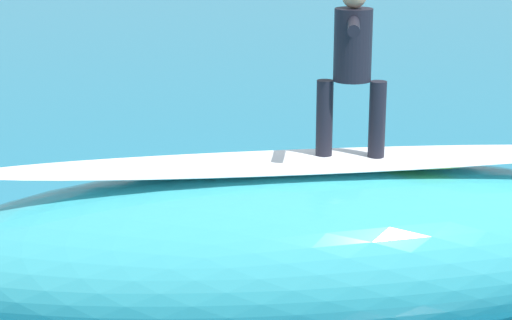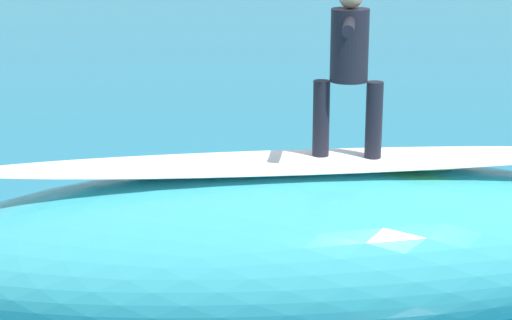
# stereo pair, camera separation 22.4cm
# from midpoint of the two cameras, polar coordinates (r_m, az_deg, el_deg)

# --- Properties ---
(ground_plane) EXTENTS (120.00, 120.00, 0.00)m
(ground_plane) POSITION_cam_midpoint_polar(r_m,az_deg,el_deg) (11.36, -2.79, -5.04)
(ground_plane) COLOR teal
(wave_crest) EXTENTS (7.60, 4.37, 1.67)m
(wave_crest) POSITION_cam_midpoint_polar(r_m,az_deg,el_deg) (8.82, 2.06, -5.57)
(wave_crest) COLOR teal
(wave_crest) RESTS_ON ground_plane
(wave_foam_lip) EXTENTS (6.11, 2.61, 0.08)m
(wave_foam_lip) POSITION_cam_midpoint_polar(r_m,az_deg,el_deg) (8.54, 2.12, -0.11)
(wave_foam_lip) COLOR white
(wave_foam_lip) RESTS_ON wave_crest
(surfboard_riding) EXTENTS (2.20, 1.61, 0.06)m
(surfboard_riding) POSITION_cam_midpoint_polar(r_m,az_deg,el_deg) (8.63, 5.03, -0.05)
(surfboard_riding) COLOR yellow
(surfboard_riding) RESTS_ON wave_crest
(surfer_riding) EXTENTS (0.87, 1.35, 1.60)m
(surfer_riding) POSITION_cam_midpoint_polar(r_m,az_deg,el_deg) (8.41, 5.19, 6.25)
(surfer_riding) COLOR black
(surfer_riding) RESTS_ON surfboard_riding
(surfboard_paddling) EXTENTS (1.28, 2.20, 0.10)m
(surfboard_paddling) POSITION_cam_midpoint_polar(r_m,az_deg,el_deg) (11.77, -4.79, -4.07)
(surfboard_paddling) COLOR #33B2D1
(surfboard_paddling) RESTS_ON ground_plane
(surfer_paddling) EXTENTS (0.84, 1.63, 0.31)m
(surfer_paddling) POSITION_cam_midpoint_polar(r_m,az_deg,el_deg) (11.62, -4.38, -3.38)
(surfer_paddling) COLOR black
(surfer_paddling) RESTS_ON surfboard_paddling
(foam_patch_mid) EXTENTS (0.77, 0.95, 0.14)m
(foam_patch_mid) POSITION_cam_midpoint_polar(r_m,az_deg,el_deg) (12.88, -4.60, -2.17)
(foam_patch_mid) COLOR white
(foam_patch_mid) RESTS_ON ground_plane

